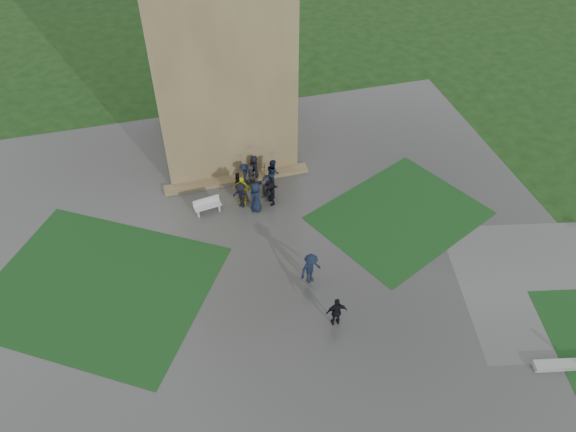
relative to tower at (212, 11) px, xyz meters
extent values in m
plane|color=black|center=(0.00, -15.00, -9.00)|extent=(120.00, 120.00, 0.00)
cube|color=#353532|center=(0.00, -13.00, -8.99)|extent=(34.00, 34.00, 0.02)
cube|color=#123314|center=(-8.50, -11.00, -8.97)|extent=(14.10, 13.46, 0.01)
cube|color=#123314|center=(8.50, -10.00, -8.97)|extent=(11.12, 10.15, 0.01)
cube|color=brown|center=(0.00, 0.00, 0.00)|extent=(8.00, 8.00, 18.00)
cube|color=brown|center=(0.00, -4.40, -8.87)|extent=(9.00, 0.80, 0.22)
cube|color=#B5B4B0|center=(-2.19, -6.83, -8.52)|extent=(1.63, 0.71, 0.06)
cube|color=#B5B4B0|center=(-2.81, -6.93, -8.76)|extent=(0.15, 0.43, 0.44)
cube|color=#B5B4B0|center=(-1.57, -6.74, -8.76)|extent=(0.15, 0.43, 0.44)
cube|color=#B5B4B0|center=(-2.23, -6.61, -8.27)|extent=(1.57, 0.30, 0.42)
imported|color=black|center=(1.52, -6.14, -8.25)|extent=(0.57, 0.41, 1.47)
imported|color=black|center=(2.09, -5.31, -8.07)|extent=(0.69, 0.97, 1.82)
imported|color=black|center=(1.11, -4.45, -8.14)|extent=(0.59, 0.84, 1.68)
imported|color=#3D3D42|center=(0.72, -5.29, -8.16)|extent=(0.75, 0.91, 1.63)
imported|color=black|center=(0.39, -4.86, -8.23)|extent=(0.85, 1.09, 1.51)
imported|color=black|center=(-0.14, -5.53, -8.24)|extent=(0.65, 0.94, 1.47)
imported|color=#DFE70D|center=(-0.07, -6.52, -8.03)|extent=(1.28, 1.14, 1.90)
imported|color=black|center=(-0.20, -6.83, -8.12)|extent=(1.18, 1.19, 1.71)
imported|color=black|center=(0.57, -7.32, -8.02)|extent=(0.75, 1.01, 1.92)
imported|color=#3D3D42|center=(1.32, -6.53, -8.17)|extent=(1.10, 1.60, 1.62)
imported|color=black|center=(1.58, -6.98, -8.18)|extent=(0.61, 1.51, 1.60)
imported|color=#CA5396|center=(1.11, -4.45, -7.01)|extent=(0.83, 0.83, 0.76)
imported|color=#47399F|center=(2.09, -5.31, -6.89)|extent=(0.86, 0.86, 0.79)
imported|color=black|center=(1.32, -6.53, -6.77)|extent=(1.06, 1.06, 0.98)
imported|color=black|center=(2.07, -13.39, -8.04)|extent=(1.36, 1.03, 1.88)
imported|color=black|center=(2.49, -16.26, -8.10)|extent=(1.07, 0.65, 1.76)
camera|label=1|loc=(-3.91, -31.33, 13.25)|focal=35.00mm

